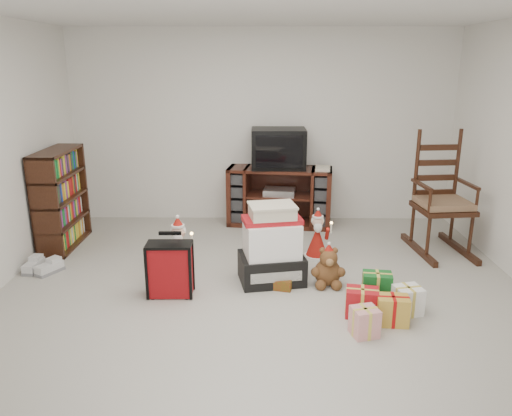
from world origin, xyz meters
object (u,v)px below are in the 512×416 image
Objects in this scene: rocking_chair at (440,209)px; santa_figurine at (317,239)px; red_suitcase at (170,269)px; teddy_bear at (328,269)px; sneaker_pair at (42,267)px; bookshelf at (61,200)px; mrs_claus_figurine at (179,253)px; crt_television at (278,148)px; gift_pile at (272,249)px; gift_cluster at (381,305)px; tv_stand at (280,196)px.

rocking_chair reaches higher than santa_figurine.
red_suitcase is 1.57× the size of teddy_bear.
teddy_bear is at bearing 7.93° from red_suitcase.
sneaker_pair is at bearing -176.74° from rocking_chair.
red_suitcase is 1.50m from teddy_bear.
bookshelf is 0.80× the size of rocking_chair.
mrs_claus_figurine is 2.11m from crt_television.
red_suitcase is at bearing -172.08° from gift_pile.
gift_cluster is 2.79m from crt_television.
rocking_chair is 2.37× the size of red_suitcase.
rocking_chair is 1.72m from teddy_bear.
santa_figurine is (1.44, 0.93, -0.04)m from red_suitcase.
mrs_claus_figurine is (0.01, 0.45, -0.02)m from red_suitcase.
teddy_bear is 0.56× the size of crt_television.
gift_pile reaches higher than teddy_bear.
bookshelf is at bearing -162.24° from crt_television.
rocking_chair is 4.36m from sneaker_pair.
crt_television is at bearing 102.70° from teddy_bear.
red_suitcase is 0.96× the size of mrs_claus_figurine.
gift_cluster reaches higher than sneaker_pair.
gift_cluster is at bearing -1.56° from sneaker_pair.
gift_pile is (-1.92, -0.89, -0.15)m from rocking_chair.
mrs_claus_figurine reaches higher than sneaker_pair.
bookshelf is 4.33m from rocking_chair.
red_suitcase is 0.87× the size of crt_television.
gift_pile is at bearing 141.49° from gift_cluster.
red_suitcase is (-0.94, -0.32, -0.08)m from gift_pile.
crt_television is (2.52, 0.82, 0.47)m from bookshelf.
santa_figurine is 2.90m from sneaker_pair.
rocking_chair is at bearing 11.02° from santa_figurine.
red_suitcase is at bearing -109.27° from tv_stand.
gift_pile is at bearing 17.70° from red_suitcase.
bookshelf is 1.47× the size of gift_cluster.
teddy_bear is 0.49× the size of gift_cluster.
tv_stand is 1.24m from santa_figurine.
gift_pile is 2.02× the size of teddy_bear.
gift_pile is 1.29× the size of red_suitcase.
crt_television reaches higher than bookshelf.
bookshelf is 1.90× the size of red_suitcase.
sneaker_pair is at bearing 159.08° from red_suitcase.
teddy_bear is at bearing -150.75° from rocking_chair.
gift_pile is at bearing -161.08° from rocking_chair.
mrs_claus_figurine reaches higher than teddy_bear.
sneaker_pair is 3.39m from gift_cluster.
teddy_bear is at bearing -87.50° from santa_figurine.
red_suitcase is 1.72m from santa_figurine.
bookshelf reaches higher than gift_pile.
crt_television is at bearing 147.32° from rocking_chair.
rocking_chair is at bearing 14.97° from mrs_claus_figurine.
tv_stand is 2.98m from sneaker_pair.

